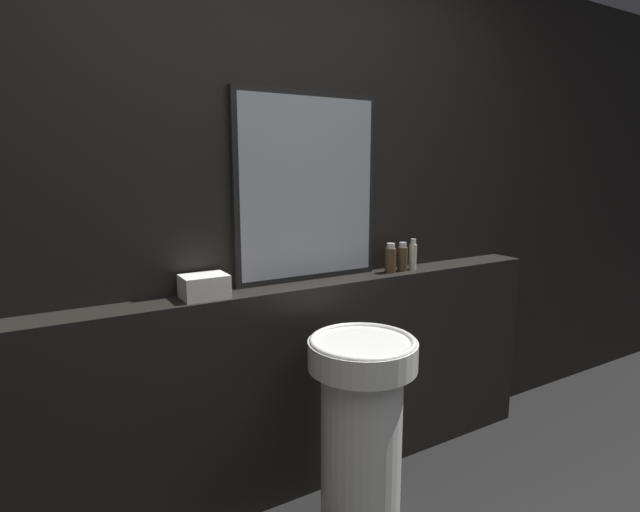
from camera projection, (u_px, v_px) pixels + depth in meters
The scene contains 8 objects.
wall_back at pixel (282, 221), 2.25m from camera, with size 8.00×0.06×2.50m.
vanity_counter at pixel (296, 389), 2.29m from camera, with size 2.80×0.18×0.98m.
pedestal_sink at pixel (361, 429), 1.98m from camera, with size 0.43×0.43×0.84m.
mirror at pixel (308, 188), 2.24m from camera, with size 0.72×0.03×0.84m.
towel_stack at pixel (204, 286), 1.98m from camera, with size 0.18×0.14×0.09m.
shampoo_bottle at pixel (390, 259), 2.46m from camera, with size 0.06×0.06×0.15m.
conditioner_bottle at pixel (402, 258), 2.50m from camera, with size 0.05×0.05×0.14m.
lotion_bottle at pixel (413, 255), 2.53m from camera, with size 0.04×0.04×0.16m.
Camera 1 is at (-1.00, -0.38, 1.50)m, focal length 28.00 mm.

